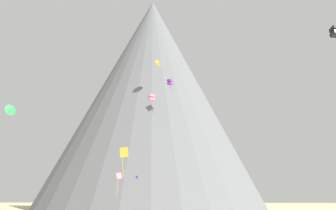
# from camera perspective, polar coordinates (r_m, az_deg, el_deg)

# --- Properties ---
(rock_massif) EXTENTS (82.16, 82.16, 67.90)m
(rock_massif) POSITION_cam_1_polar(r_m,az_deg,el_deg) (111.14, -2.52, 0.69)
(rock_massif) COLOR slate
(rock_massif) RESTS_ON ground_plane
(kite_blue_low) EXTENTS (1.13, 1.12, 2.53)m
(kite_blue_low) POSITION_cam_1_polar(r_m,az_deg,el_deg) (77.93, -5.02, -11.77)
(kite_blue_low) COLOR blue
(kite_black_mid) EXTENTS (1.40, 1.46, 5.47)m
(kite_black_mid) POSITION_cam_1_polar(r_m,az_deg,el_deg) (53.38, 25.61, 10.69)
(kite_black_mid) COLOR black
(kite_green_mid) EXTENTS (1.33, 1.67, 3.26)m
(kite_green_mid) POSITION_cam_1_polar(r_m,az_deg,el_deg) (59.28, -24.25, -0.75)
(kite_green_mid) COLOR green
(kite_pink_mid) EXTENTS (1.21, 1.19, 1.04)m
(kite_pink_mid) POSITION_cam_1_polar(r_m,az_deg,el_deg) (60.00, -2.67, 1.22)
(kite_pink_mid) COLOR pink
(kite_orange_high) EXTENTS (1.61, 1.92, 1.87)m
(kite_orange_high) POSITION_cam_1_polar(r_m,az_deg,el_deg) (91.22, -1.57, 6.90)
(kite_orange_high) COLOR orange
(kite_violet_high) EXTENTS (1.52, 1.51, 2.97)m
(kite_violet_high) POSITION_cam_1_polar(r_m,az_deg,el_deg) (86.45, 0.31, 3.74)
(kite_violet_high) COLOR purple
(kite_gold_low) EXTENTS (1.19, 0.46, 3.88)m
(kite_gold_low) POSITION_cam_1_polar(r_m,az_deg,el_deg) (47.44, -7.20, -8.01)
(kite_gold_low) COLOR gold
(kite_rainbow_low) EXTENTS (1.17, 0.83, 4.53)m
(kite_rainbow_low) POSITION_cam_1_polar(r_m,az_deg,el_deg) (70.27, -8.02, -11.72)
(kite_rainbow_low) COLOR #E5668C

